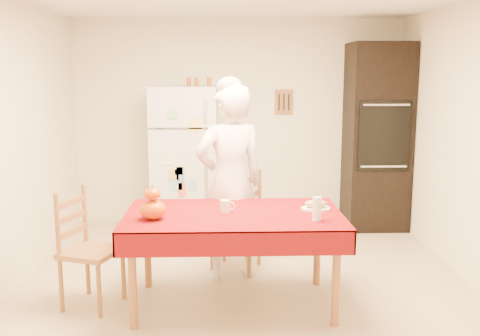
{
  "coord_description": "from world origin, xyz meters",
  "views": [
    {
      "loc": [
        -0.21,
        -4.34,
        1.84
      ],
      "look_at": [
        -0.06,
        0.2,
        1.04
      ],
      "focal_mm": 40.0,
      "sensor_mm": 36.0,
      "label": 1
    }
  ],
  "objects_px": {
    "pumpkin_lower": "(153,210)",
    "oven_cabinet": "(377,137)",
    "refrigerator": "(185,159)",
    "chair_far": "(238,216)",
    "coffee_mug": "(225,206)",
    "chair_left": "(84,244)",
    "wine_glass": "(317,209)",
    "seated_woman": "(230,183)",
    "bread_plate": "(316,209)",
    "dining_table": "(234,222)"
  },
  "relations": [
    {
      "from": "pumpkin_lower",
      "to": "oven_cabinet",
      "type": "bearing_deg",
      "value": 44.88
    },
    {
      "from": "refrigerator",
      "to": "chair_far",
      "type": "xyz_separation_m",
      "value": [
        0.59,
        -1.29,
        -0.34
      ]
    },
    {
      "from": "refrigerator",
      "to": "pumpkin_lower",
      "type": "relative_size",
      "value": 8.6
    },
    {
      "from": "refrigerator",
      "to": "oven_cabinet",
      "type": "distance_m",
      "value": 2.29
    },
    {
      "from": "refrigerator",
      "to": "coffee_mug",
      "type": "xyz_separation_m",
      "value": [
        0.46,
        -2.13,
        -0.04
      ]
    },
    {
      "from": "chair_left",
      "to": "wine_glass",
      "type": "height_order",
      "value": "chair_left"
    },
    {
      "from": "chair_far",
      "to": "pumpkin_lower",
      "type": "height_order",
      "value": "chair_far"
    },
    {
      "from": "refrigerator",
      "to": "wine_glass",
      "type": "relative_size",
      "value": 9.66
    },
    {
      "from": "refrigerator",
      "to": "pumpkin_lower",
      "type": "xyz_separation_m",
      "value": [
        -0.08,
        -2.3,
        -0.01
      ]
    },
    {
      "from": "refrigerator",
      "to": "seated_woman",
      "type": "xyz_separation_m",
      "value": [
        0.51,
        -1.55,
        0.03
      ]
    },
    {
      "from": "seated_woman",
      "to": "pumpkin_lower",
      "type": "bearing_deg",
      "value": 33.36
    },
    {
      "from": "seated_woman",
      "to": "pumpkin_lower",
      "type": "relative_size",
      "value": 8.91
    },
    {
      "from": "chair_left",
      "to": "oven_cabinet",
      "type": "bearing_deg",
      "value": -33.96
    },
    {
      "from": "oven_cabinet",
      "to": "pumpkin_lower",
      "type": "xyz_separation_m",
      "value": [
        -2.36,
        -2.35,
        -0.26
      ]
    },
    {
      "from": "refrigerator",
      "to": "chair_far",
      "type": "height_order",
      "value": "refrigerator"
    },
    {
      "from": "chair_left",
      "to": "coffee_mug",
      "type": "relative_size",
      "value": 9.5
    },
    {
      "from": "wine_glass",
      "to": "bread_plate",
      "type": "relative_size",
      "value": 0.73
    },
    {
      "from": "pumpkin_lower",
      "to": "wine_glass",
      "type": "bearing_deg",
      "value": -3.37
    },
    {
      "from": "dining_table",
      "to": "bread_plate",
      "type": "bearing_deg",
      "value": 7.37
    },
    {
      "from": "wine_glass",
      "to": "pumpkin_lower",
      "type": "bearing_deg",
      "value": 176.63
    },
    {
      "from": "refrigerator",
      "to": "seated_woman",
      "type": "height_order",
      "value": "seated_woman"
    },
    {
      "from": "coffee_mug",
      "to": "pumpkin_lower",
      "type": "bearing_deg",
      "value": -161.73
    },
    {
      "from": "chair_far",
      "to": "pumpkin_lower",
      "type": "distance_m",
      "value": 1.26
    },
    {
      "from": "refrigerator",
      "to": "coffee_mug",
      "type": "height_order",
      "value": "refrigerator"
    },
    {
      "from": "oven_cabinet",
      "to": "coffee_mug",
      "type": "distance_m",
      "value": 2.85
    },
    {
      "from": "oven_cabinet",
      "to": "refrigerator",
      "type": "bearing_deg",
      "value": -178.82
    },
    {
      "from": "pumpkin_lower",
      "to": "refrigerator",
      "type": "bearing_deg",
      "value": 87.96
    },
    {
      "from": "chair_left",
      "to": "refrigerator",
      "type": "bearing_deg",
      "value": 2.44
    },
    {
      "from": "seated_woman",
      "to": "dining_table",
      "type": "bearing_deg",
      "value": 73.2
    },
    {
      "from": "dining_table",
      "to": "wine_glass",
      "type": "height_order",
      "value": "wine_glass"
    },
    {
      "from": "pumpkin_lower",
      "to": "coffee_mug",
      "type": "bearing_deg",
      "value": 18.27
    },
    {
      "from": "dining_table",
      "to": "bread_plate",
      "type": "distance_m",
      "value": 0.67
    },
    {
      "from": "seated_woman",
      "to": "chair_far",
      "type": "bearing_deg",
      "value": -126.55
    },
    {
      "from": "wine_glass",
      "to": "seated_woman",
      "type": "bearing_deg",
      "value": 127.42
    },
    {
      "from": "refrigerator",
      "to": "dining_table",
      "type": "relative_size",
      "value": 1.0
    },
    {
      "from": "seated_woman",
      "to": "refrigerator",
      "type": "bearing_deg",
      "value": -90.63
    },
    {
      "from": "dining_table",
      "to": "chair_far",
      "type": "relative_size",
      "value": 1.79
    },
    {
      "from": "oven_cabinet",
      "to": "wine_glass",
      "type": "relative_size",
      "value": 12.5
    },
    {
      "from": "coffee_mug",
      "to": "wine_glass",
      "type": "relative_size",
      "value": 0.57
    },
    {
      "from": "bread_plate",
      "to": "coffee_mug",
      "type": "bearing_deg",
      "value": -175.08
    },
    {
      "from": "seated_woman",
      "to": "coffee_mug",
      "type": "bearing_deg",
      "value": 66.69
    },
    {
      "from": "coffee_mug",
      "to": "bread_plate",
      "type": "bearing_deg",
      "value": 4.92
    },
    {
      "from": "oven_cabinet",
      "to": "coffee_mug",
      "type": "bearing_deg",
      "value": -129.92
    },
    {
      "from": "oven_cabinet",
      "to": "bread_plate",
      "type": "relative_size",
      "value": 9.17
    },
    {
      "from": "chair_far",
      "to": "chair_left",
      "type": "relative_size",
      "value": 1.0
    },
    {
      "from": "chair_left",
      "to": "pumpkin_lower",
      "type": "bearing_deg",
      "value": -89.34
    },
    {
      "from": "refrigerator",
      "to": "wine_glass",
      "type": "xyz_separation_m",
      "value": [
        1.14,
        -2.38,
        -0.0
      ]
    },
    {
      "from": "chair_left",
      "to": "coffee_mug",
      "type": "distance_m",
      "value": 1.16
    },
    {
      "from": "chair_far",
      "to": "refrigerator",
      "type": "bearing_deg",
      "value": 133.78
    },
    {
      "from": "chair_far",
      "to": "oven_cabinet",
      "type": "bearing_deg",
      "value": 57.64
    }
  ]
}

